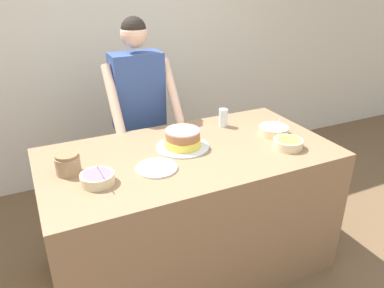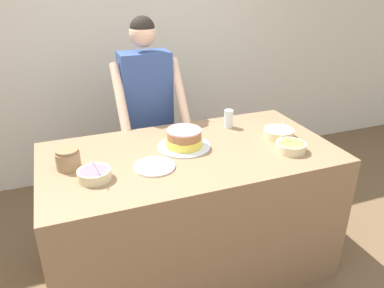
{
  "view_description": "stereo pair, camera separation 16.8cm",
  "coord_description": "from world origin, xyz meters",
  "px_view_note": "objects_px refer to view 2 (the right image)",
  "views": [
    {
      "loc": [
        -0.9,
        -1.44,
        1.95
      ],
      "look_at": [
        -0.01,
        0.44,
        0.99
      ],
      "focal_mm": 35.0,
      "sensor_mm": 36.0,
      "label": 1
    },
    {
      "loc": [
        -0.75,
        -1.5,
        1.95
      ],
      "look_at": [
        -0.01,
        0.44,
        0.99
      ],
      "focal_mm": 35.0,
      "sensor_mm": 36.0,
      "label": 2
    }
  ],
  "objects_px": {
    "cake": "(184,139)",
    "frosting_bowl_purple": "(94,174)",
    "ceramic_plate": "(154,167)",
    "frosting_bowl_olive": "(291,146)",
    "stoneware_jar": "(68,159)",
    "frosting_bowl_white": "(279,133)",
    "drinking_glass": "(229,119)",
    "person_baker": "(147,103)"
  },
  "relations": [
    {
      "from": "person_baker",
      "to": "drinking_glass",
      "type": "bearing_deg",
      "value": -46.42
    },
    {
      "from": "frosting_bowl_white",
      "to": "ceramic_plate",
      "type": "xyz_separation_m",
      "value": [
        -0.91,
        -0.12,
        -0.03
      ]
    },
    {
      "from": "frosting_bowl_olive",
      "to": "frosting_bowl_white",
      "type": "height_order",
      "value": "frosting_bowl_olive"
    },
    {
      "from": "frosting_bowl_olive",
      "to": "frosting_bowl_purple",
      "type": "distance_m",
      "value": 1.21
    },
    {
      "from": "frosting_bowl_white",
      "to": "stoneware_jar",
      "type": "bearing_deg",
      "value": 177.98
    },
    {
      "from": "frosting_bowl_olive",
      "to": "drinking_glass",
      "type": "bearing_deg",
      "value": 110.84
    },
    {
      "from": "frosting_bowl_white",
      "to": "frosting_bowl_purple",
      "type": "relative_size",
      "value": 1.12
    },
    {
      "from": "frosting_bowl_white",
      "to": "person_baker",
      "type": "bearing_deg",
      "value": 132.56
    },
    {
      "from": "person_baker",
      "to": "frosting_bowl_olive",
      "type": "distance_m",
      "value": 1.21
    },
    {
      "from": "drinking_glass",
      "to": "frosting_bowl_white",
      "type": "bearing_deg",
      "value": -49.34
    },
    {
      "from": "cake",
      "to": "stoneware_jar",
      "type": "height_order",
      "value": "cake"
    },
    {
      "from": "frosting_bowl_white",
      "to": "stoneware_jar",
      "type": "xyz_separation_m",
      "value": [
        -1.38,
        0.05,
        0.03
      ]
    },
    {
      "from": "person_baker",
      "to": "drinking_glass",
      "type": "xyz_separation_m",
      "value": [
        0.48,
        -0.5,
        -0.02
      ]
    },
    {
      "from": "ceramic_plate",
      "to": "stoneware_jar",
      "type": "distance_m",
      "value": 0.5
    },
    {
      "from": "ceramic_plate",
      "to": "frosting_bowl_white",
      "type": "bearing_deg",
      "value": 7.5
    },
    {
      "from": "drinking_glass",
      "to": "ceramic_plate",
      "type": "relative_size",
      "value": 0.54
    },
    {
      "from": "person_baker",
      "to": "ceramic_plate",
      "type": "height_order",
      "value": "person_baker"
    },
    {
      "from": "cake",
      "to": "stoneware_jar",
      "type": "xyz_separation_m",
      "value": [
        -0.72,
        -0.03,
        0.0
      ]
    },
    {
      "from": "frosting_bowl_olive",
      "to": "stoneware_jar",
      "type": "bearing_deg",
      "value": 168.61
    },
    {
      "from": "ceramic_plate",
      "to": "stoneware_jar",
      "type": "height_order",
      "value": "stoneware_jar"
    },
    {
      "from": "drinking_glass",
      "to": "frosting_bowl_olive",
      "type": "bearing_deg",
      "value": -69.16
    },
    {
      "from": "frosting_bowl_purple",
      "to": "ceramic_plate",
      "type": "distance_m",
      "value": 0.34
    },
    {
      "from": "cake",
      "to": "ceramic_plate",
      "type": "bearing_deg",
      "value": -141.94
    },
    {
      "from": "drinking_glass",
      "to": "stoneware_jar",
      "type": "height_order",
      "value": "drinking_glass"
    },
    {
      "from": "frosting_bowl_white",
      "to": "ceramic_plate",
      "type": "height_order",
      "value": "frosting_bowl_white"
    },
    {
      "from": "cake",
      "to": "ceramic_plate",
      "type": "height_order",
      "value": "cake"
    },
    {
      "from": "cake",
      "to": "frosting_bowl_olive",
      "type": "xyz_separation_m",
      "value": [
        0.61,
        -0.3,
        -0.02
      ]
    },
    {
      "from": "person_baker",
      "to": "frosting_bowl_purple",
      "type": "xyz_separation_m",
      "value": [
        -0.54,
        -0.92,
        -0.06
      ]
    },
    {
      "from": "frosting_bowl_olive",
      "to": "frosting_bowl_purple",
      "type": "relative_size",
      "value": 1.03
    },
    {
      "from": "frosting_bowl_purple",
      "to": "ceramic_plate",
      "type": "height_order",
      "value": "frosting_bowl_purple"
    },
    {
      "from": "frosting_bowl_purple",
      "to": "stoneware_jar",
      "type": "distance_m",
      "value": 0.22
    },
    {
      "from": "frosting_bowl_white",
      "to": "drinking_glass",
      "type": "distance_m",
      "value": 0.38
    },
    {
      "from": "person_baker",
      "to": "frosting_bowl_purple",
      "type": "distance_m",
      "value": 1.07
    },
    {
      "from": "frosting_bowl_olive",
      "to": "frosting_bowl_white",
      "type": "xyz_separation_m",
      "value": [
        0.05,
        0.22,
        -0.0
      ]
    },
    {
      "from": "ceramic_plate",
      "to": "drinking_glass",
      "type": "bearing_deg",
      "value": 31.05
    },
    {
      "from": "cake",
      "to": "frosting_bowl_purple",
      "type": "distance_m",
      "value": 0.63
    },
    {
      "from": "cake",
      "to": "frosting_bowl_purple",
      "type": "height_order",
      "value": "frosting_bowl_purple"
    },
    {
      "from": "frosting_bowl_white",
      "to": "ceramic_plate",
      "type": "distance_m",
      "value": 0.92
    },
    {
      "from": "frosting_bowl_purple",
      "to": "drinking_glass",
      "type": "bearing_deg",
      "value": 22.41
    },
    {
      "from": "frosting_bowl_purple",
      "to": "stoneware_jar",
      "type": "bearing_deg",
      "value": 123.48
    },
    {
      "from": "stoneware_jar",
      "to": "person_baker",
      "type": "bearing_deg",
      "value": 48.25
    },
    {
      "from": "frosting_bowl_purple",
      "to": "ceramic_plate",
      "type": "xyz_separation_m",
      "value": [
        0.34,
        0.01,
        -0.03
      ]
    }
  ]
}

